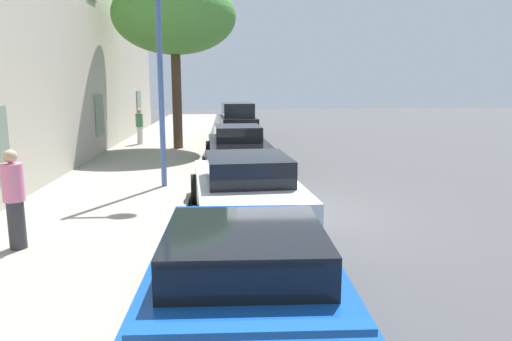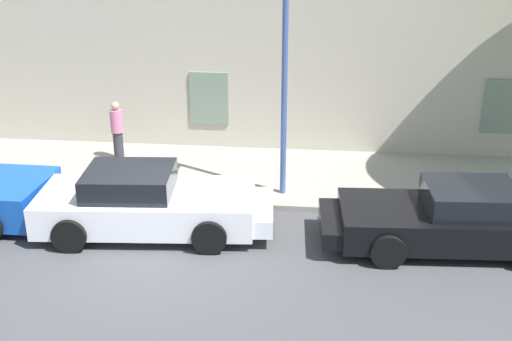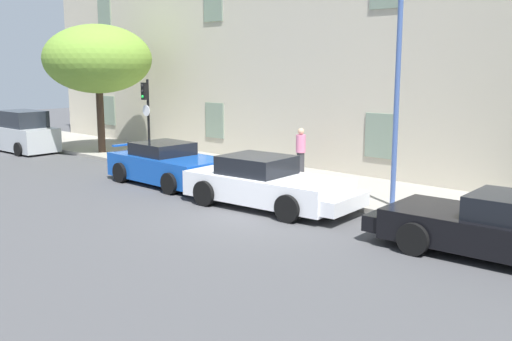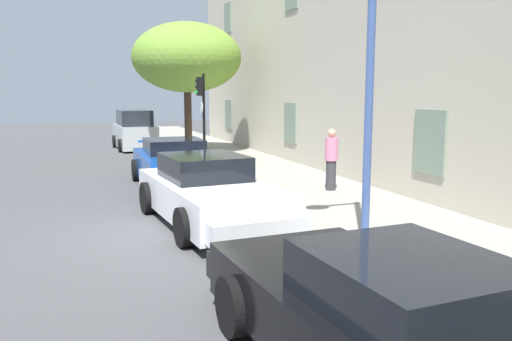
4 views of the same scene
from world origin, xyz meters
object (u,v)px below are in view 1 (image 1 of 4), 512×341
sportscar_yellow_flank (245,189)px  pedestrian_strolling (14,198)px  pedestrian_admiring (139,126)px  street_lamp (175,24)px  sportscar_red_lead (244,279)px  sportscar_white_middle (239,149)px  tree_midblock (174,17)px  hatchback_parked (238,122)px

sportscar_yellow_flank → pedestrian_strolling: size_ratio=3.15×
pedestrian_admiring → street_lamp: bearing=-163.4°
sportscar_red_lead → pedestrian_strolling: (2.55, 3.65, 0.37)m
pedestrian_strolling → sportscar_white_middle: bearing=-25.2°
sportscar_red_lead → pedestrian_strolling: bearing=55.0°
street_lamp → pedestrian_admiring: bearing=16.6°
pedestrian_admiring → tree_midblock: bearing=-127.4°
sportscar_red_lead → sportscar_white_middle: bearing=-1.0°
sportscar_red_lead → sportscar_yellow_flank: bearing=-2.1°
sportscar_white_middle → pedestrian_strolling: pedestrian_strolling is taller
sportscar_yellow_flank → street_lamp: (2.66, 1.62, 3.62)m
pedestrian_admiring → pedestrian_strolling: bearing=-178.4°
sportscar_white_middle → tree_midblock: (3.76, 2.42, 4.75)m
pedestrian_strolling → tree_midblock: bearing=-6.8°
hatchback_parked → street_lamp: 12.59m
tree_midblock → pedestrian_strolling: 12.78m
sportscar_yellow_flank → tree_midblock: size_ratio=0.77×
tree_midblock → sportscar_red_lead: bearing=-171.3°
street_lamp → sportscar_yellow_flank: bearing=-148.7°
tree_midblock → street_lamp: (-7.26, -0.77, -1.10)m
sportscar_red_lead → pedestrian_strolling: 4.47m
sportscar_red_lead → tree_midblock: bearing=8.7°
tree_midblock → pedestrian_strolling: size_ratio=4.08×
tree_midblock → pedestrian_strolling: (-11.93, 1.43, -4.37)m
hatchback_parked → street_lamp: size_ratio=0.66×
tree_midblock → street_lamp: size_ratio=1.12×
street_lamp → tree_midblock: bearing=6.1°
sportscar_yellow_flank → hatchback_parked: size_ratio=1.30×
sportscar_white_middle → pedestrian_admiring: pedestrian_admiring is taller
sportscar_red_lead → pedestrian_strolling: pedestrian_strolling is taller
sportscar_yellow_flank → street_lamp: 4.78m
pedestrian_strolling → hatchback_parked: bearing=-13.5°
hatchback_parked → pedestrian_strolling: 17.11m
sportscar_yellow_flank → tree_midblock: 11.24m
sportscar_white_middle → tree_midblock: size_ratio=0.76×
street_lamp → pedestrian_admiring: (8.64, 2.57, -3.32)m
hatchback_parked → tree_midblock: size_ratio=0.59×
sportscar_white_middle → street_lamp: bearing=154.8°
street_lamp → pedestrian_strolling: 6.11m
sportscar_yellow_flank → hatchback_parked: hatchback_parked is taller
pedestrian_admiring → sportscar_white_middle: bearing=-140.6°
hatchback_parked → street_lamp: street_lamp is taller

